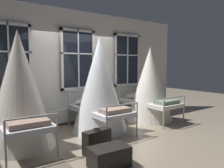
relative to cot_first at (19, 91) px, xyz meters
The scene contains 8 objects.
ground 2.16m from the cot_first, ahead, with size 18.46×18.46×0.00m, color gray.
back_wall_with_windows 2.18m from the cot_first, 31.16° to the left, with size 7.70×0.10×3.16m, color silver.
window_bank 2.08m from the cot_first, 28.34° to the left, with size 4.66×0.10×2.56m.
cot_first is the anchor object (origin of this frame).
cot_second 1.88m from the cot_first, ahead, with size 1.37×1.84×2.34m.
cot_third 3.67m from the cot_first, ahead, with size 1.37×1.85×2.17m.
suitcase_dark 1.84m from the cot_first, 47.82° to the right, with size 0.58×0.29×0.47m.
travel_trunk 2.22m from the cot_first, 62.42° to the right, with size 0.64×0.40×0.34m, color black.
Camera 1 is at (-2.88, -4.44, 1.67)m, focal length 35.11 mm.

